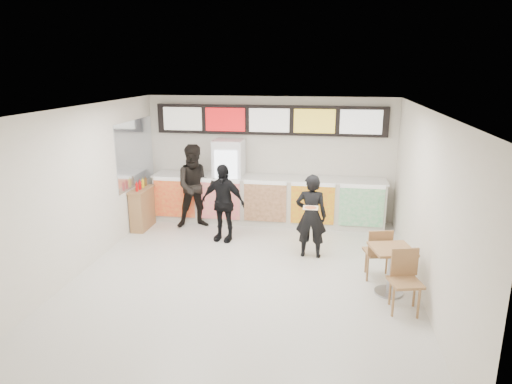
% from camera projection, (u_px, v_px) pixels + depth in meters
% --- Properties ---
extents(floor, '(7.00, 7.00, 0.00)m').
position_uv_depth(floor, '(244.00, 278.00, 8.18)').
color(floor, beige).
rests_on(floor, ground).
extents(ceiling, '(7.00, 7.00, 0.00)m').
position_uv_depth(ceiling, '(243.00, 109.00, 7.39)').
color(ceiling, white).
rests_on(ceiling, wall_back).
extents(wall_back, '(6.00, 0.00, 6.00)m').
position_uv_depth(wall_back, '(270.00, 159.00, 11.12)').
color(wall_back, silver).
rests_on(wall_back, floor).
extents(wall_left, '(0.00, 7.00, 7.00)m').
position_uv_depth(wall_left, '(80.00, 191.00, 8.24)').
color(wall_left, silver).
rests_on(wall_left, floor).
extents(wall_right, '(0.00, 7.00, 7.00)m').
position_uv_depth(wall_right, '(426.00, 206.00, 7.33)').
color(wall_right, silver).
rests_on(wall_right, floor).
extents(service_counter, '(5.56, 0.77, 1.14)m').
position_uv_depth(service_counter, '(267.00, 200.00, 10.98)').
color(service_counter, silver).
rests_on(service_counter, floor).
extents(menu_board, '(5.50, 0.14, 0.70)m').
position_uv_depth(menu_board, '(269.00, 120.00, 10.79)').
color(menu_board, black).
rests_on(menu_board, wall_back).
extents(drinks_fridge, '(0.70, 0.67, 2.00)m').
position_uv_depth(drinks_fridge, '(229.00, 181.00, 11.02)').
color(drinks_fridge, white).
rests_on(drinks_fridge, floor).
extents(mirror_panel, '(0.01, 2.00, 1.50)m').
position_uv_depth(mirror_panel, '(136.00, 153.00, 10.51)').
color(mirror_panel, '#B2B7BF').
rests_on(mirror_panel, wall_left).
extents(customer_main, '(0.63, 0.43, 1.68)m').
position_uv_depth(customer_main, '(311.00, 216.00, 8.92)').
color(customer_main, black).
rests_on(customer_main, floor).
extents(customer_left, '(1.16, 1.04, 1.96)m').
position_uv_depth(customer_left, '(196.00, 186.00, 10.60)').
color(customer_left, black).
rests_on(customer_left, floor).
extents(customer_mid, '(1.05, 0.60, 1.69)m').
position_uv_depth(customer_mid, '(223.00, 203.00, 9.79)').
color(customer_mid, black).
rests_on(customer_mid, floor).
extents(pizza_slice, '(0.36, 0.36, 0.02)m').
position_uv_depth(pizza_slice, '(311.00, 207.00, 8.41)').
color(pizza_slice, beige).
rests_on(pizza_slice, customer_main).
extents(cafe_table, '(0.84, 1.71, 0.96)m').
position_uv_depth(cafe_table, '(391.00, 262.00, 7.49)').
color(cafe_table, '#9D7447').
rests_on(cafe_table, floor).
extents(condiment_ledge, '(0.34, 0.85, 1.14)m').
position_uv_depth(condiment_ledge, '(142.00, 208.00, 10.62)').
color(condiment_ledge, '#9D7447').
rests_on(condiment_ledge, floor).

